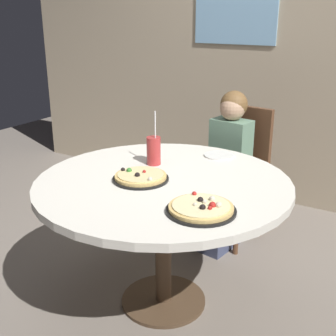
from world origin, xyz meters
The scene contains 9 objects.
ground_plane centered at (0.00, 0.00, 0.00)m, with size 8.00×8.00×0.00m, color slate.
wall_with_window centered at (0.00, 1.80, 1.45)m, with size 5.20×0.14×2.90m.
dining_table centered at (0.00, 0.00, 0.66)m, with size 1.33×1.33×0.75m.
chair_wooden centered at (0.01, 0.99, 0.53)m, with size 0.45×0.45×0.95m.
diner_child centered at (-0.01, 0.81, 0.48)m, with size 0.30×0.43×1.08m.
pizza_veggie centered at (-0.10, -0.06, 0.77)m, with size 0.29×0.29×0.05m.
pizza_cheese centered at (0.35, -0.24, 0.77)m, with size 0.31×0.31×0.05m.
soda_cup centered at (-0.18, 0.18, 0.83)m, with size 0.08×0.08×0.31m.
plate_small centered at (0.08, 0.51, 0.76)m, with size 0.18×0.18×0.01m, color white.
Camera 1 is at (1.12, -1.80, 1.57)m, focal length 46.90 mm.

